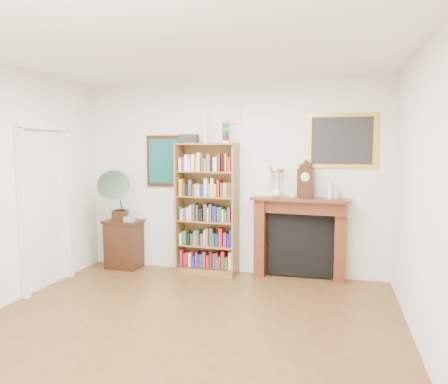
{
  "coord_description": "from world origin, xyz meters",
  "views": [
    {
      "loc": [
        1.46,
        -3.76,
        1.85
      ],
      "look_at": [
        0.1,
        1.6,
        1.29
      ],
      "focal_mm": 35.0,
      "sensor_mm": 36.0,
      "label": 1
    }
  ],
  "objects_px": {
    "gramophone": "(115,192)",
    "teacup": "(293,196)",
    "bookshelf": "(207,201)",
    "side_cabinet": "(124,244)",
    "bottle_right": "(336,191)",
    "cd_stack": "(129,219)",
    "flower_vase": "(276,192)",
    "bottle_left": "(330,190)",
    "mantel_clock": "(305,182)",
    "fireplace": "(300,231)"
  },
  "relations": [
    {
      "from": "flower_vase",
      "to": "bottle_left",
      "type": "xyz_separation_m",
      "value": [
        0.74,
        -0.05,
        0.04
      ]
    },
    {
      "from": "side_cabinet",
      "to": "bottle_right",
      "type": "height_order",
      "value": "bottle_right"
    },
    {
      "from": "cd_stack",
      "to": "bottle_left",
      "type": "distance_m",
      "value": 2.96
    },
    {
      "from": "bottle_right",
      "to": "side_cabinet",
      "type": "bearing_deg",
      "value": -178.47
    },
    {
      "from": "fireplace",
      "to": "bottle_right",
      "type": "distance_m",
      "value": 0.75
    },
    {
      "from": "mantel_clock",
      "to": "flower_vase",
      "type": "height_order",
      "value": "mantel_clock"
    },
    {
      "from": "mantel_clock",
      "to": "gramophone",
      "type": "bearing_deg",
      "value": -161.72
    },
    {
      "from": "side_cabinet",
      "to": "flower_vase",
      "type": "bearing_deg",
      "value": 6.09
    },
    {
      "from": "mantel_clock",
      "to": "flower_vase",
      "type": "xyz_separation_m",
      "value": [
        -0.4,
        0.03,
        -0.15
      ]
    },
    {
      "from": "cd_stack",
      "to": "fireplace",
      "type": "bearing_deg",
      "value": 5.66
    },
    {
      "from": "fireplace",
      "to": "bottle_left",
      "type": "height_order",
      "value": "bottle_left"
    },
    {
      "from": "side_cabinet",
      "to": "mantel_clock",
      "type": "height_order",
      "value": "mantel_clock"
    },
    {
      "from": "side_cabinet",
      "to": "teacup",
      "type": "xyz_separation_m",
      "value": [
        2.57,
        0.02,
        0.82
      ]
    },
    {
      "from": "cd_stack",
      "to": "mantel_clock",
      "type": "bearing_deg",
      "value": 4.03
    },
    {
      "from": "teacup",
      "to": "bottle_left",
      "type": "bearing_deg",
      "value": 0.91
    },
    {
      "from": "mantel_clock",
      "to": "bottle_left",
      "type": "height_order",
      "value": "mantel_clock"
    },
    {
      "from": "gramophone",
      "to": "mantel_clock",
      "type": "xyz_separation_m",
      "value": [
        2.81,
        0.15,
        0.2
      ]
    },
    {
      "from": "mantel_clock",
      "to": "flower_vase",
      "type": "distance_m",
      "value": 0.43
    },
    {
      "from": "fireplace",
      "to": "gramophone",
      "type": "bearing_deg",
      "value": -170.33
    },
    {
      "from": "flower_vase",
      "to": "mantel_clock",
      "type": "bearing_deg",
      "value": -4.5
    },
    {
      "from": "teacup",
      "to": "bottle_right",
      "type": "relative_size",
      "value": 0.38
    },
    {
      "from": "side_cabinet",
      "to": "fireplace",
      "type": "distance_m",
      "value": 2.7
    },
    {
      "from": "gramophone",
      "to": "bottle_left",
      "type": "relative_size",
      "value": 3.24
    },
    {
      "from": "cd_stack",
      "to": "bottle_left",
      "type": "height_order",
      "value": "bottle_left"
    },
    {
      "from": "bookshelf",
      "to": "bottle_right",
      "type": "relative_size",
      "value": 11.06
    },
    {
      "from": "fireplace",
      "to": "bottle_left",
      "type": "relative_size",
      "value": 5.82
    },
    {
      "from": "gramophone",
      "to": "side_cabinet",
      "type": "bearing_deg",
      "value": 33.55
    },
    {
      "from": "cd_stack",
      "to": "teacup",
      "type": "bearing_deg",
      "value": 3.69
    },
    {
      "from": "flower_vase",
      "to": "teacup",
      "type": "height_order",
      "value": "flower_vase"
    },
    {
      "from": "fireplace",
      "to": "flower_vase",
      "type": "relative_size",
      "value": 9.0
    },
    {
      "from": "fireplace",
      "to": "cd_stack",
      "type": "distance_m",
      "value": 2.53
    },
    {
      "from": "teacup",
      "to": "bookshelf",
      "type": "bearing_deg",
      "value": 179.22
    },
    {
      "from": "side_cabinet",
      "to": "teacup",
      "type": "bearing_deg",
      "value": 4.62
    },
    {
      "from": "gramophone",
      "to": "mantel_clock",
      "type": "height_order",
      "value": "mantel_clock"
    },
    {
      "from": "fireplace",
      "to": "mantel_clock",
      "type": "bearing_deg",
      "value": -40.62
    },
    {
      "from": "side_cabinet",
      "to": "cd_stack",
      "type": "bearing_deg",
      "value": -35.88
    },
    {
      "from": "fireplace",
      "to": "side_cabinet",
      "type": "bearing_deg",
      "value": -172.33
    },
    {
      "from": "bookshelf",
      "to": "bottle_right",
      "type": "height_order",
      "value": "bookshelf"
    },
    {
      "from": "bookshelf",
      "to": "flower_vase",
      "type": "distance_m",
      "value": 1.02
    },
    {
      "from": "teacup",
      "to": "side_cabinet",
      "type": "bearing_deg",
      "value": -179.48
    },
    {
      "from": "side_cabinet",
      "to": "flower_vase",
      "type": "xyz_separation_m",
      "value": [
        2.34,
        0.08,
        0.86
      ]
    },
    {
      "from": "flower_vase",
      "to": "bottle_right",
      "type": "bearing_deg",
      "value": 0.2
    },
    {
      "from": "cd_stack",
      "to": "bookshelf",
      "type": "bearing_deg",
      "value": 8.4
    },
    {
      "from": "bookshelf",
      "to": "cd_stack",
      "type": "distance_m",
      "value": 1.22
    },
    {
      "from": "side_cabinet",
      "to": "fireplace",
      "type": "bearing_deg",
      "value": 6.61
    },
    {
      "from": "cd_stack",
      "to": "bottle_right",
      "type": "distance_m",
      "value": 3.04
    },
    {
      "from": "mantel_clock",
      "to": "cd_stack",
      "type": "bearing_deg",
      "value": -160.71
    },
    {
      "from": "fireplace",
      "to": "bottle_right",
      "type": "height_order",
      "value": "bottle_right"
    },
    {
      "from": "gramophone",
      "to": "teacup",
      "type": "xyz_separation_m",
      "value": [
        2.64,
        0.12,
        0.0
      ]
    },
    {
      "from": "flower_vase",
      "to": "bookshelf",
      "type": "bearing_deg",
      "value": -177.66
    }
  ]
}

